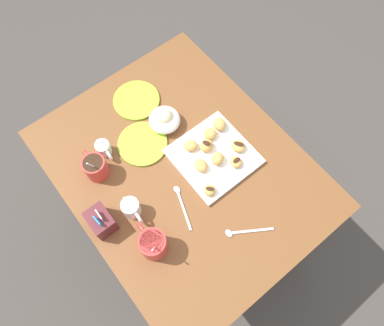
# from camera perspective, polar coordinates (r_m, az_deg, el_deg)

# --- Properties ---
(ground_plane) EXTENTS (8.00, 8.00, 0.00)m
(ground_plane) POSITION_cam_1_polar(r_m,az_deg,el_deg) (1.99, -1.07, -9.20)
(ground_plane) COLOR #423D38
(dining_table) EXTENTS (0.99, 0.78, 0.75)m
(dining_table) POSITION_cam_1_polar(r_m,az_deg,el_deg) (1.41, -1.49, -3.02)
(dining_table) COLOR brown
(dining_table) RESTS_ON ground_plane
(pastry_plate_square) EXTENTS (0.26, 0.26, 0.02)m
(pastry_plate_square) POSITION_cam_1_polar(r_m,az_deg,el_deg) (1.29, 3.43, 1.07)
(pastry_plate_square) COLOR white
(pastry_plate_square) RESTS_ON dining_table
(coffee_mug_red_left) EXTENTS (0.13, 0.09, 0.15)m
(coffee_mug_red_left) POSITION_cam_1_polar(r_m,az_deg,el_deg) (1.15, -6.26, -12.62)
(coffee_mug_red_left) COLOR red
(coffee_mug_red_left) RESTS_ON dining_table
(coffee_mug_red_right) EXTENTS (0.12, 0.08, 0.13)m
(coffee_mug_red_right) POSITION_cam_1_polar(r_m,az_deg,el_deg) (1.27, -15.14, -0.57)
(coffee_mug_red_right) COLOR red
(coffee_mug_red_right) RESTS_ON dining_table
(cream_pitcher_white) EXTENTS (0.10, 0.06, 0.07)m
(cream_pitcher_white) POSITION_cam_1_polar(r_m,az_deg,el_deg) (1.20, -9.60, -7.09)
(cream_pitcher_white) COLOR white
(cream_pitcher_white) RESTS_ON dining_table
(sugar_caddy) EXTENTS (0.09, 0.07, 0.11)m
(sugar_caddy) POSITION_cam_1_polar(r_m,az_deg,el_deg) (1.21, -14.19, -9.01)
(sugar_caddy) COLOR #561E23
(sugar_caddy) RESTS_ON dining_table
(ice_cream_bowl) EXTENTS (0.12, 0.12, 0.09)m
(ice_cream_bowl) POSITION_cam_1_polar(r_m,az_deg,el_deg) (1.33, -4.41, 6.96)
(ice_cream_bowl) COLOR white
(ice_cream_bowl) RESTS_ON dining_table
(chocolate_sauce_pitcher) EXTENTS (0.09, 0.05, 0.06)m
(chocolate_sauce_pitcher) POSITION_cam_1_polar(r_m,az_deg,el_deg) (1.31, -13.89, 2.30)
(chocolate_sauce_pitcher) COLOR white
(chocolate_sauce_pitcher) RESTS_ON dining_table
(saucer_lime_left) EXTENTS (0.18, 0.18, 0.01)m
(saucer_lime_left) POSITION_cam_1_polar(r_m,az_deg,el_deg) (1.32, -7.87, 3.06)
(saucer_lime_left) COLOR #9EC633
(saucer_lime_left) RESTS_ON dining_table
(saucer_lime_right) EXTENTS (0.18, 0.18, 0.01)m
(saucer_lime_right) POSITION_cam_1_polar(r_m,az_deg,el_deg) (1.42, -8.83, 9.82)
(saucer_lime_right) COLOR #9EC633
(saucer_lime_right) RESTS_ON dining_table
(loose_spoon_near_saucer) EXTENTS (0.10, 0.14, 0.01)m
(loose_spoon_near_saucer) POSITION_cam_1_polar(r_m,az_deg,el_deg) (1.21, 8.15, -10.76)
(loose_spoon_near_saucer) COLOR silver
(loose_spoon_near_saucer) RESTS_ON dining_table
(loose_spoon_by_plate) EXTENTS (0.16, 0.06, 0.01)m
(loose_spoon_by_plate) POSITION_cam_1_polar(r_m,az_deg,el_deg) (1.23, -1.72, -6.24)
(loose_spoon_by_plate) COLOR silver
(loose_spoon_by_plate) RESTS_ON dining_table
(beignet_0) EXTENTS (0.05, 0.06, 0.04)m
(beignet_0) POSITION_cam_1_polar(r_m,az_deg,el_deg) (1.28, 2.22, 2.85)
(beignet_0) COLOR #DBA351
(beignet_0) RESTS_ON pastry_plate_square
(chocolate_drizzle_0) EXTENTS (0.04, 0.03, 0.00)m
(chocolate_drizzle_0) POSITION_cam_1_polar(r_m,az_deg,el_deg) (1.26, 2.25, 3.26)
(chocolate_drizzle_0) COLOR #381E11
(chocolate_drizzle_0) RESTS_ON beignet_0
(beignet_1) EXTENTS (0.06, 0.06, 0.03)m
(beignet_1) POSITION_cam_1_polar(r_m,az_deg,el_deg) (1.30, 2.87, 4.65)
(beignet_1) COLOR #DBA351
(beignet_1) RESTS_ON pastry_plate_square
(beignet_2) EXTENTS (0.06, 0.05, 0.03)m
(beignet_2) POSITION_cam_1_polar(r_m,az_deg,el_deg) (1.24, 1.41, -0.38)
(beignet_2) COLOR #DBA351
(beignet_2) RESTS_ON pastry_plate_square
(beignet_3) EXTENTS (0.06, 0.06, 0.04)m
(beignet_3) POSITION_cam_1_polar(r_m,az_deg,el_deg) (1.25, 4.10, 0.70)
(beignet_3) COLOR #DBA351
(beignet_3) RESTS_ON pastry_plate_square
(beignet_4) EXTENTS (0.06, 0.06, 0.03)m
(beignet_4) POSITION_cam_1_polar(r_m,az_deg,el_deg) (1.29, 7.36, 2.71)
(beignet_4) COLOR #DBA351
(beignet_4) RESTS_ON pastry_plate_square
(chocolate_drizzle_4) EXTENTS (0.04, 0.03, 0.00)m
(chocolate_drizzle_4) POSITION_cam_1_polar(r_m,az_deg,el_deg) (1.27, 7.44, 3.03)
(chocolate_drizzle_4) COLOR #381E11
(chocolate_drizzle_4) RESTS_ON beignet_4
(beignet_5) EXTENTS (0.06, 0.06, 0.03)m
(beignet_5) POSITION_cam_1_polar(r_m,az_deg,el_deg) (1.28, -0.22, 2.79)
(beignet_5) COLOR #DBA351
(beignet_5) RESTS_ON pastry_plate_square
(beignet_6) EXTENTS (0.05, 0.05, 0.03)m
(beignet_6) POSITION_cam_1_polar(r_m,az_deg,el_deg) (1.26, 7.00, 0.15)
(beignet_6) COLOR #DBA351
(beignet_6) RESTS_ON pastry_plate_square
(chocolate_drizzle_6) EXTENTS (0.02, 0.03, 0.00)m
(chocolate_drizzle_6) POSITION_cam_1_polar(r_m,az_deg,el_deg) (1.25, 7.08, 0.45)
(chocolate_drizzle_6) COLOR #381E11
(chocolate_drizzle_6) RESTS_ON beignet_6
(beignet_7) EXTENTS (0.06, 0.05, 0.03)m
(beignet_7) POSITION_cam_1_polar(r_m,az_deg,el_deg) (1.21, 2.80, -4.35)
(beignet_7) COLOR #DBA351
(beignet_7) RESTS_ON pastry_plate_square
(chocolate_drizzle_7) EXTENTS (0.03, 0.03, 0.00)m
(chocolate_drizzle_7) POSITION_cam_1_polar(r_m,az_deg,el_deg) (1.20, 2.84, -4.10)
(chocolate_drizzle_7) COLOR #381E11
(chocolate_drizzle_7) RESTS_ON beignet_7
(beignet_8) EXTENTS (0.06, 0.06, 0.04)m
(beignet_8) POSITION_cam_1_polar(r_m,az_deg,el_deg) (1.32, 4.38, 6.18)
(beignet_8) COLOR #DBA351
(beignet_8) RESTS_ON pastry_plate_square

